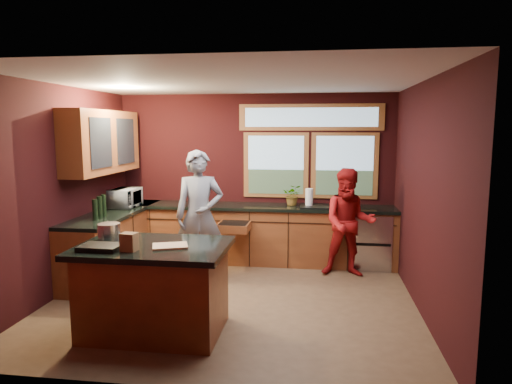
% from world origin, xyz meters
% --- Properties ---
extents(floor, '(4.50, 4.50, 0.00)m').
position_xyz_m(floor, '(0.00, 0.00, 0.00)').
color(floor, brown).
rests_on(floor, ground).
extents(room_shell, '(4.52, 4.02, 2.71)m').
position_xyz_m(room_shell, '(-0.60, 0.32, 1.80)').
color(room_shell, black).
rests_on(room_shell, ground).
extents(back_counter, '(4.50, 0.64, 0.93)m').
position_xyz_m(back_counter, '(0.20, 1.70, 0.46)').
color(back_counter, '#5C2C15').
rests_on(back_counter, floor).
extents(left_counter, '(0.64, 2.30, 0.93)m').
position_xyz_m(left_counter, '(-1.95, 0.85, 0.47)').
color(left_counter, '#5C2C15').
rests_on(left_counter, floor).
extents(island, '(1.55, 1.05, 0.95)m').
position_xyz_m(island, '(-0.65, -0.99, 0.48)').
color(island, '#5C2C15').
rests_on(island, floor).
extents(person_grey, '(0.77, 0.61, 1.85)m').
position_xyz_m(person_grey, '(-0.61, 0.73, 0.92)').
color(person_grey, slate).
rests_on(person_grey, floor).
extents(person_red, '(0.77, 0.60, 1.58)m').
position_xyz_m(person_red, '(1.49, 1.19, 0.79)').
color(person_red, maroon).
rests_on(person_red, floor).
extents(microwave, '(0.37, 0.53, 0.29)m').
position_xyz_m(microwave, '(-1.92, 1.23, 1.08)').
color(microwave, '#999999').
rests_on(microwave, left_counter).
extents(potted_plant, '(0.30, 0.26, 0.33)m').
position_xyz_m(potted_plant, '(0.64, 1.75, 1.10)').
color(potted_plant, '#999999').
rests_on(potted_plant, back_counter).
extents(paper_towel, '(0.12, 0.12, 0.28)m').
position_xyz_m(paper_towel, '(0.90, 1.70, 1.07)').
color(paper_towel, white).
rests_on(paper_towel, back_counter).
extents(cutting_board, '(0.41, 0.35, 0.02)m').
position_xyz_m(cutting_board, '(-0.45, -1.04, 0.95)').
color(cutting_board, tan).
rests_on(cutting_board, island).
extents(stock_pot, '(0.24, 0.24, 0.18)m').
position_xyz_m(stock_pot, '(-1.20, -0.84, 1.03)').
color(stock_pot, silver).
rests_on(stock_pot, island).
extents(paper_bag, '(0.16, 0.14, 0.18)m').
position_xyz_m(paper_bag, '(-0.80, -1.24, 1.03)').
color(paper_bag, brown).
rests_on(paper_bag, island).
extents(black_tray, '(0.40, 0.29, 0.05)m').
position_xyz_m(black_tray, '(-1.10, -1.24, 0.97)').
color(black_tray, black).
rests_on(black_tray, island).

